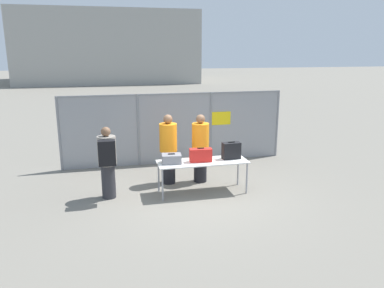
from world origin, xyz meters
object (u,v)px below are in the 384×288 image
Objects in this scene: traveler_hooded at (107,160)px; security_worker_far at (168,148)px; security_worker_near at (200,147)px; utility_trailer at (177,129)px; inspection_table at (202,163)px; suitcase_grey at (172,159)px; suitcase_black at (231,151)px; suitcase_red at (201,155)px.

security_worker_far is (1.51, 0.71, 0.00)m from traveler_hooded.
security_worker_near is 0.81m from security_worker_far.
traveler_hooded is 0.38× the size of utility_trailer.
traveler_hooded reaches higher than utility_trailer.
inspection_table is 0.75m from suitcase_grey.
suitcase_red is at bearing -174.88° from suitcase_black.
traveler_hooded is (-1.44, 0.10, 0.03)m from suitcase_grey.
suitcase_red is 1.05m from security_worker_far.
suitcase_grey is (-0.73, 0.03, 0.16)m from inspection_table.
inspection_table is at bearing -94.65° from utility_trailer.
utility_trailer is (-0.29, 5.24, -0.53)m from suitcase_black.
utility_trailer is (0.28, 4.52, -0.46)m from security_worker_near.
suitcase_grey is 1.44m from traveler_hooded.
inspection_table is 4.85× the size of suitcase_black.
inspection_table is at bearing -23.36° from traveler_hooded.
suitcase_black is at bearing 0.86° from suitcase_grey.
inspection_table is 0.22m from suitcase_red.
utility_trailer is at bearing -133.05° from security_worker_far.
traveler_hooded is at bearing 176.02° from suitcase_red.
security_worker_near is (0.88, 0.74, 0.03)m from suitcase_grey.
suitcase_black is 0.25× the size of security_worker_far.
suitcase_grey is 0.27× the size of security_worker_far.
security_worker_far is at bearing -103.83° from utility_trailer.
security_worker_far is (-0.81, 0.07, 0.01)m from security_worker_near.
inspection_table is at bearing -176.23° from suitcase_black.
security_worker_far is at bearing 85.34° from suitcase_grey.
security_worker_near reaches higher than suitcase_black.
security_worker_near is at bearing 79.21° from inspection_table.
suitcase_black is at bearing -86.82° from utility_trailer.
inspection_table is 0.77m from suitcase_black.
security_worker_near is at bearing 145.77° from security_worker_far.
traveler_hooded is at bearing 176.01° from suitcase_grey.
utility_trailer is at bearing 93.18° from suitcase_black.
security_worker_far is (-0.62, 0.86, -0.02)m from suitcase_red.
inspection_table is 4.43× the size of suitcase_grey.
utility_trailer is at bearing -93.53° from security_worker_near.
suitcase_black reaches higher than utility_trailer.
security_worker_far reaches higher than utility_trailer.
suitcase_grey reaches higher than utility_trailer.
suitcase_black is 1.60m from security_worker_far.
utility_trailer is (0.43, 5.29, -0.28)m from inspection_table.
suitcase_black is at bearing 3.77° from inspection_table.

